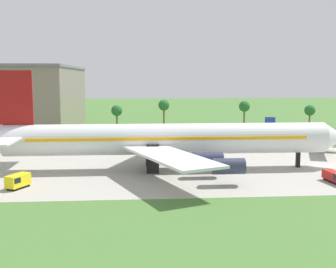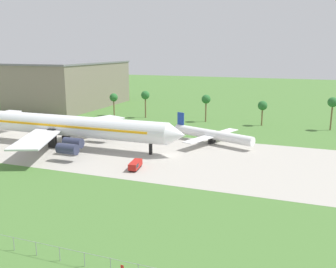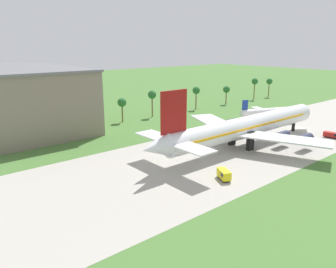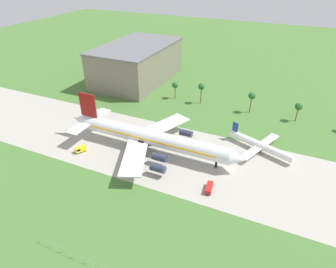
{
  "view_description": "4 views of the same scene",
  "coord_description": "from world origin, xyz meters",
  "px_view_note": "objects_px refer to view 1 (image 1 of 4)",
  "views": [
    {
      "loc": [
        -38.82,
        -84.67,
        18.49
      ],
      "look_at": [
        -32.53,
        -0.75,
        7.26
      ],
      "focal_mm": 45.0,
      "sensor_mm": 36.0,
      "label": 1
    },
    {
      "loc": [
        34.46,
        -93.67,
        28.81
      ],
      "look_at": [
        -0.15,
        -0.75,
        6.26
      ],
      "focal_mm": 40.0,
      "sensor_mm": 36.0,
      "label": 2
    },
    {
      "loc": [
        -114.51,
        -59.92,
        30.6
      ],
      "look_at": [
        -64.9,
        -0.75,
        9.37
      ],
      "focal_mm": 35.0,
      "sensor_mm": 36.0,
      "label": 3
    },
    {
      "loc": [
        16.38,
        -91.33,
        69.42
      ],
      "look_at": [
        -28.07,
        5.0,
        6.0
      ],
      "focal_mm": 32.0,
      "sensor_mm": 36.0,
      "label": 4
    }
  ],
  "objects_px": {
    "jet_airliner": "(162,139)",
    "fuel_truck": "(17,181)",
    "regional_aircraft": "(321,140)",
    "terminal_building": "(24,98)"
  },
  "relations": [
    {
      "from": "jet_airliner",
      "to": "fuel_truck",
      "type": "bearing_deg",
      "value": -152.19
    },
    {
      "from": "jet_airliner",
      "to": "regional_aircraft",
      "type": "distance_m",
      "value": 45.45
    },
    {
      "from": "regional_aircraft",
      "to": "terminal_building",
      "type": "bearing_deg",
      "value": 149.56
    },
    {
      "from": "jet_airliner",
      "to": "fuel_truck",
      "type": "xyz_separation_m",
      "value": [
        -25.11,
        -13.25,
        -4.91
      ]
    },
    {
      "from": "jet_airliner",
      "to": "fuel_truck",
      "type": "height_order",
      "value": "jet_airliner"
    },
    {
      "from": "jet_airliner",
      "to": "regional_aircraft",
      "type": "xyz_separation_m",
      "value": [
        41.47,
        18.28,
        -3.44
      ]
    },
    {
      "from": "regional_aircraft",
      "to": "fuel_truck",
      "type": "relative_size",
      "value": 5.85
    },
    {
      "from": "fuel_truck",
      "to": "jet_airliner",
      "type": "bearing_deg",
      "value": 27.81
    },
    {
      "from": "jet_airliner",
      "to": "fuel_truck",
      "type": "distance_m",
      "value": 28.81
    },
    {
      "from": "jet_airliner",
      "to": "regional_aircraft",
      "type": "relative_size",
      "value": 2.82
    }
  ]
}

